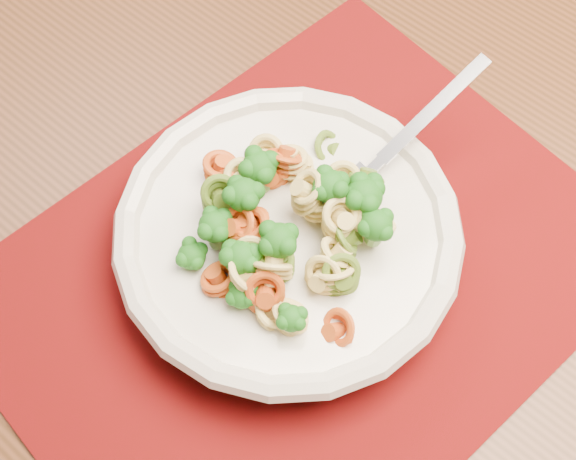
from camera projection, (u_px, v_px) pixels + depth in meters
dining_table at (168, 244)px, 0.73m from camera, size 1.69×1.36×0.70m
placemat at (302, 275)px, 0.62m from camera, size 0.52×0.44×0.00m
pasta_bowl at (288, 236)px, 0.60m from camera, size 0.26×0.26×0.05m
pasta_broccoli_heap at (288, 226)px, 0.58m from camera, size 0.22×0.22×0.06m
fork at (358, 183)px, 0.60m from camera, size 0.18×0.06×0.08m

